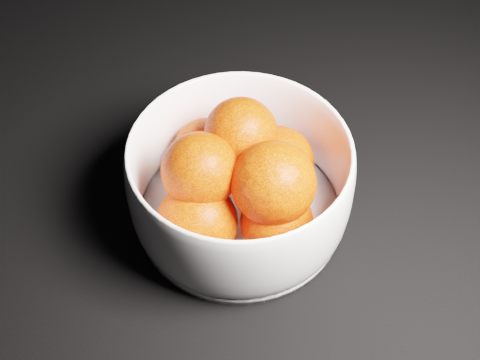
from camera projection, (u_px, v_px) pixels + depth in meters
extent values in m
cylinder|color=white|center=(240.00, 213.00, 0.61)|extent=(0.18, 0.18, 0.01)
sphere|color=red|center=(278.00, 162.00, 0.60)|extent=(0.07, 0.07, 0.07)
sphere|color=red|center=(205.00, 150.00, 0.61)|extent=(0.06, 0.06, 0.06)
sphere|color=red|center=(197.00, 222.00, 0.56)|extent=(0.07, 0.07, 0.07)
sphere|color=red|center=(277.00, 221.00, 0.56)|extent=(0.06, 0.06, 0.06)
sphere|color=red|center=(241.00, 134.00, 0.57)|extent=(0.06, 0.06, 0.06)
sphere|color=red|center=(200.00, 170.00, 0.55)|extent=(0.06, 0.06, 0.06)
sphere|color=red|center=(273.00, 183.00, 0.54)|extent=(0.07, 0.07, 0.07)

